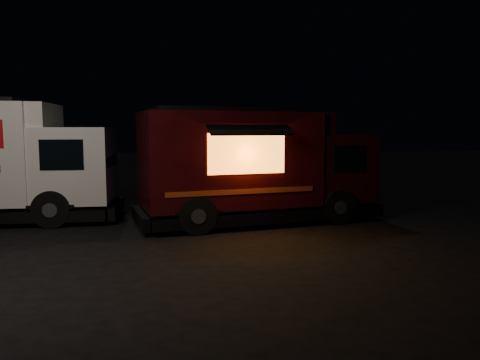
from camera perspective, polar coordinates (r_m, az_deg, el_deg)
name	(u,v)px	position (r m, az deg, el deg)	size (l,w,h in m)	color
ground	(151,238)	(10.98, -10.84, -6.98)	(80.00, 80.00, 0.00)	black
red_truck	(258,165)	(12.58, 2.21, 1.78)	(6.50, 2.39, 3.03)	black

